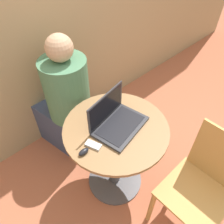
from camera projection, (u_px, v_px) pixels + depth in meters
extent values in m
plane|color=#B26042|center=(115.00, 179.00, 1.97)|extent=(12.00, 12.00, 0.00)
cube|color=tan|center=(26.00, 1.00, 1.52)|extent=(7.00, 0.05, 2.60)
cylinder|color=#4C4C51|center=(115.00, 179.00, 1.97)|extent=(0.47, 0.47, 0.02)
cylinder|color=#4C4C51|center=(115.00, 157.00, 1.72)|extent=(0.09, 0.09, 0.67)
cylinder|color=olive|center=(116.00, 128.00, 1.47)|extent=(0.72, 0.72, 0.02)
cube|color=#2D2D33|center=(120.00, 126.00, 1.46)|extent=(0.40, 0.30, 0.02)
cube|color=black|center=(121.00, 125.00, 1.45)|extent=(0.34, 0.25, 0.00)
cube|color=#2D2D33|center=(106.00, 107.00, 1.43)|extent=(0.35, 0.08, 0.21)
cube|color=black|center=(107.00, 107.00, 1.43)|extent=(0.32, 0.06, 0.18)
cube|color=silver|center=(93.00, 145.00, 1.35)|extent=(0.08, 0.11, 0.02)
ellipsoid|color=black|center=(84.00, 152.00, 1.31)|extent=(0.07, 0.04, 0.03)
cylinder|color=tan|center=(151.00, 207.00, 1.58)|extent=(0.04, 0.04, 0.44)
cylinder|color=tan|center=(180.00, 176.00, 1.75)|extent=(0.04, 0.04, 0.44)
cylinder|color=tan|center=(221.00, 210.00, 1.57)|extent=(0.04, 0.04, 0.44)
cube|color=tan|center=(195.00, 194.00, 1.41)|extent=(0.40, 0.40, 0.02)
cube|color=tan|center=(221.00, 158.00, 1.35)|extent=(0.02, 0.37, 0.43)
cube|color=#3D4766|center=(65.00, 123.00, 2.16)|extent=(0.42, 0.56, 0.44)
cylinder|color=#4C7F5B|center=(67.00, 89.00, 1.77)|extent=(0.36, 0.36, 0.53)
sphere|color=tan|center=(59.00, 48.00, 1.51)|extent=(0.20, 0.20, 0.20)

